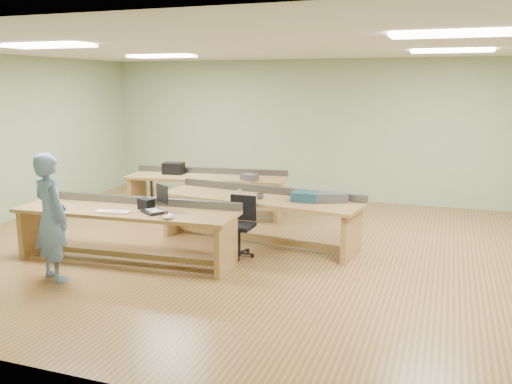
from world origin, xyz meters
TOP-DOWN VIEW (x-y plane):
  - floor at (0.00, 0.00)m, footprint 10.00×10.00m
  - ceiling at (0.00, 0.00)m, footprint 10.00×10.00m
  - wall_back at (0.00, 4.00)m, footprint 10.00×0.04m
  - wall_front at (0.00, -4.00)m, footprint 10.00×0.04m
  - fluor_panels at (0.00, 0.00)m, footprint 6.20×3.50m
  - workbench_front at (-1.66, -1.12)m, footprint 3.23×1.04m
  - workbench_mid at (-0.18, 0.29)m, footprint 3.33×1.30m
  - workbench_back at (-1.77, 1.78)m, footprint 3.12×1.19m
  - person at (-2.14, -2.10)m, footprint 0.71×0.60m
  - laptop_base at (-1.18, -1.19)m, footprint 0.42×0.40m
  - laptop_screen at (-1.11, -1.09)m, footprint 0.28×0.20m
  - keyboard at (-1.71, -1.39)m, footprint 0.50×0.24m
  - trackball_mouse at (-0.84, -1.42)m, footprint 0.20×0.21m
  - camera_bag at (-1.39, -1.05)m, footprint 0.27×0.22m
  - task_chair at (-0.25, -0.38)m, footprint 0.47×0.47m
  - parts_bin_teal at (0.57, 0.25)m, footprint 0.40×0.30m
  - parts_bin_grey at (0.93, 0.35)m, footprint 0.57×0.47m
  - mug at (-0.12, 0.15)m, footprint 0.13×0.13m
  - drinks_can at (-0.50, 0.26)m, footprint 0.06×0.06m
  - storage_box_back at (-2.49, 1.80)m, footprint 0.42×0.33m
  - tray_back at (-0.84, 1.64)m, footprint 0.35×0.31m

SIDE VIEW (x-z plane):
  - floor at x=0.00m, z-range 0.00..0.00m
  - task_chair at x=-0.25m, z-range -0.12..0.76m
  - workbench_back at x=-1.77m, z-range 0.13..0.99m
  - workbench_front at x=-1.66m, z-range 0.13..0.99m
  - workbench_mid at x=-0.18m, z-range 0.13..0.99m
  - keyboard at x=-1.71m, z-range 0.75..0.78m
  - laptop_base at x=-1.18m, z-range 0.75..0.79m
  - trackball_mouse at x=-0.84m, z-range 0.75..0.82m
  - mug at x=-0.12m, z-range 0.75..0.84m
  - drinks_can at x=-0.50m, z-range 0.75..0.86m
  - tray_back at x=-0.84m, z-range 0.75..0.86m
  - parts_bin_grey at x=0.93m, z-range 0.75..0.88m
  - parts_bin_teal at x=0.57m, z-range 0.75..0.89m
  - person at x=-2.14m, z-range 0.00..1.65m
  - camera_bag at x=-1.39m, z-range 0.75..0.90m
  - storage_box_back at x=-2.49m, z-range 0.75..0.97m
  - laptop_screen at x=-1.11m, z-range 0.88..1.13m
  - wall_back at x=0.00m, z-range 0.00..3.00m
  - wall_front at x=0.00m, z-range 0.00..3.00m
  - fluor_panels at x=0.00m, z-range 2.96..2.99m
  - ceiling at x=0.00m, z-range 3.00..3.00m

